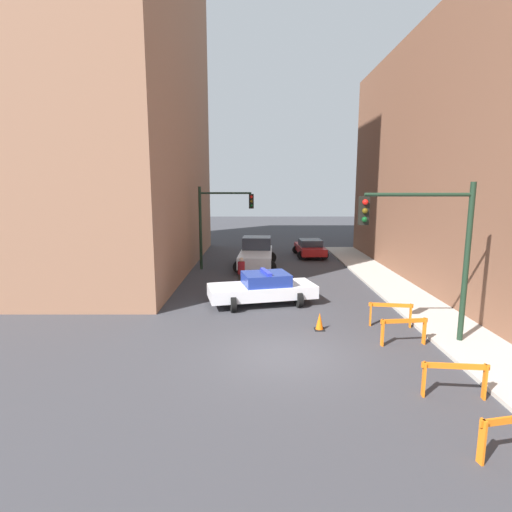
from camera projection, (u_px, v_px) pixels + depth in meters
ground_plane at (284, 355)px, 12.42m from camera, size 120.00×120.00×0.00m
sidewalk_right at (482, 353)px, 12.43m from camera, size 2.40×44.00×0.12m
building_corner_left at (70, 56)px, 23.97m from camera, size 14.00×20.00×25.89m
traffic_light_near at (430, 238)px, 12.77m from camera, size 3.64×0.35×5.20m
traffic_light_far at (216, 216)px, 24.88m from camera, size 3.44×0.35×5.20m
police_car at (261, 288)px, 17.75m from camera, size 5.00×3.02×1.52m
white_truck at (254, 254)px, 25.91m from camera, size 2.81×5.49×1.90m
parked_car_near at (308, 248)px, 30.02m from camera, size 2.39×4.37×1.31m
pedestrian_crossing at (240, 273)px, 20.21m from camera, size 0.46×0.46×1.66m
barrier_mid at (453, 374)px, 9.81m from camera, size 1.60×0.31×0.90m
barrier_back at (402, 327)px, 13.12m from camera, size 1.60×0.32×0.90m
barrier_corner at (389, 310)px, 14.87m from camera, size 1.59×0.36×0.90m
traffic_cone at (318, 321)px, 14.55m from camera, size 0.36×0.36×0.66m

